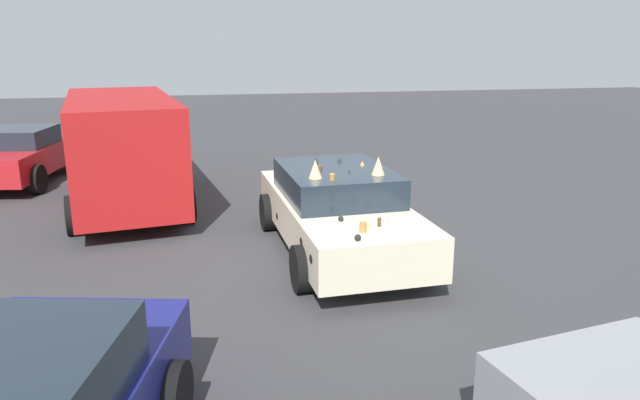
# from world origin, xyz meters

# --- Properties ---
(ground_plane) EXTENTS (60.00, 60.00, 0.00)m
(ground_plane) POSITION_xyz_m (0.00, 0.00, 0.00)
(ground_plane) COLOR #38383A
(art_car_decorated) EXTENTS (4.72, 2.22, 1.67)m
(art_car_decorated) POSITION_xyz_m (0.03, 0.00, 0.72)
(art_car_decorated) COLOR beige
(art_car_decorated) RESTS_ON ground
(parked_van_behind_right) EXTENTS (5.49, 2.83, 2.29)m
(parked_van_behind_right) POSITION_xyz_m (3.55, 3.68, 1.28)
(parked_van_behind_right) COLOR #B21919
(parked_van_behind_right) RESTS_ON ground
(parked_sedan_behind_left) EXTENTS (4.26, 2.55, 1.35)m
(parked_sedan_behind_left) POSITION_xyz_m (6.50, 6.51, 0.68)
(parked_sedan_behind_left) COLOR red
(parked_sedan_behind_left) RESTS_ON ground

